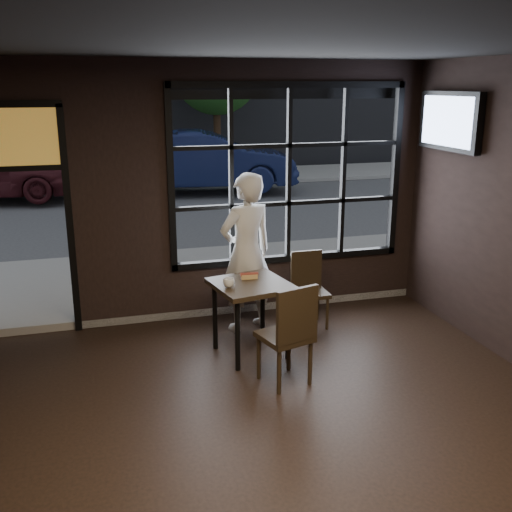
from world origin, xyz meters
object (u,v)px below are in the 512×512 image
object	(u,v)px
chair_near	(285,333)
man	(246,253)
cafe_table	(251,318)
navy_car	(206,161)

from	to	relation	value
chair_near	man	xyz separation A→B (m)	(-0.01, 1.44, 0.44)
cafe_table	navy_car	world-z (taller)	navy_car
cafe_table	man	size ratio (longest dim) A/B	0.44
cafe_table	man	bearing A→B (deg)	67.91
man	navy_car	world-z (taller)	man
chair_near	cafe_table	bearing A→B (deg)	-94.31
chair_near	navy_car	size ratio (longest dim) A/B	0.22
cafe_table	chair_near	xyz separation A→B (m)	(0.15, -0.72, 0.11)
chair_near	navy_car	world-z (taller)	navy_car
chair_near	navy_car	distance (m)	10.93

